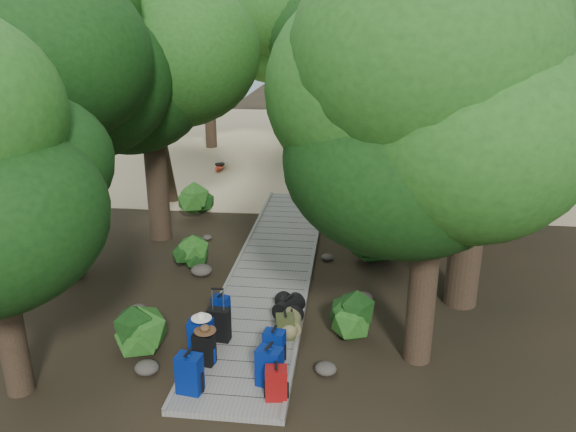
% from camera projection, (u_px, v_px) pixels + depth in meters
% --- Properties ---
extents(ground, '(120.00, 120.00, 0.00)m').
position_uv_depth(ground, '(269.00, 283.00, 13.64)').
color(ground, black).
rests_on(ground, ground).
extents(sand_beach, '(40.00, 22.00, 0.02)m').
position_uv_depth(sand_beach, '(316.00, 144.00, 28.62)').
color(sand_beach, tan).
rests_on(sand_beach, ground).
extents(boardwalk, '(2.00, 12.00, 0.12)m').
position_uv_depth(boardwalk, '(275.00, 264.00, 14.56)').
color(boardwalk, gray).
rests_on(boardwalk, ground).
extents(backpack_left_a, '(0.45, 0.35, 0.78)m').
position_uv_depth(backpack_left_a, '(189.00, 372.00, 9.36)').
color(backpack_left_a, navy).
rests_on(backpack_left_a, boardwalk).
extents(backpack_left_b, '(0.41, 0.32, 0.68)m').
position_uv_depth(backpack_left_b, '(204.00, 347.00, 10.16)').
color(backpack_left_b, black).
rests_on(backpack_left_b, boardwalk).
extents(backpack_left_c, '(0.45, 0.33, 0.80)m').
position_uv_depth(backpack_left_c, '(201.00, 336.00, 10.39)').
color(backpack_left_c, navy).
rests_on(backpack_left_c, boardwalk).
extents(backpack_left_d, '(0.40, 0.34, 0.52)m').
position_uv_depth(backpack_left_d, '(221.00, 305.00, 11.80)').
color(backpack_left_d, navy).
rests_on(backpack_left_d, boardwalk).
extents(backpack_right_a, '(0.39, 0.30, 0.65)m').
position_uv_depth(backpack_right_a, '(276.00, 381.00, 9.21)').
color(backpack_right_a, '#970315').
rests_on(backpack_right_a, boardwalk).
extents(backpack_right_b, '(0.49, 0.40, 0.77)m').
position_uv_depth(backpack_right_b, '(269.00, 365.00, 9.55)').
color(backpack_right_b, navy).
rests_on(backpack_right_b, boardwalk).
extents(backpack_right_c, '(0.42, 0.33, 0.66)m').
position_uv_depth(backpack_right_c, '(274.00, 344.00, 10.27)').
color(backpack_right_c, navy).
rests_on(backpack_right_c, boardwalk).
extents(backpack_right_d, '(0.41, 0.33, 0.55)m').
position_uv_depth(backpack_right_d, '(285.00, 326.00, 10.98)').
color(backpack_right_d, '#3A441E').
rests_on(backpack_right_d, boardwalk).
extents(duffel_right_khaki, '(0.44, 0.62, 0.39)m').
position_uv_depth(duffel_right_khaki, '(292.00, 322.00, 11.25)').
color(duffel_right_khaki, olive).
rests_on(duffel_right_khaki, boardwalk).
extents(duffel_right_black, '(0.68, 0.78, 0.42)m').
position_uv_depth(duffel_right_black, '(289.00, 307.00, 11.82)').
color(duffel_right_black, black).
rests_on(duffel_right_black, boardwalk).
extents(suitcase_on_boardwalk, '(0.45, 0.28, 0.67)m').
position_uv_depth(suitcase_on_boardwalk, '(219.00, 325.00, 10.91)').
color(suitcase_on_boardwalk, black).
rests_on(suitcase_on_boardwalk, boardwalk).
extents(lone_suitcase_on_sand, '(0.48, 0.30, 0.73)m').
position_uv_depth(lone_suitcase_on_sand, '(314.00, 179.00, 20.99)').
color(lone_suitcase_on_sand, black).
rests_on(lone_suitcase_on_sand, sand_beach).
extents(hat_brown, '(0.40, 0.40, 0.12)m').
position_uv_depth(hat_brown, '(205.00, 328.00, 10.01)').
color(hat_brown, '#51351E').
rests_on(hat_brown, backpack_left_b).
extents(hat_white, '(0.37, 0.37, 0.12)m').
position_uv_depth(hat_white, '(201.00, 315.00, 10.19)').
color(hat_white, silver).
rests_on(hat_white, backpack_left_c).
extents(kayak, '(0.87, 3.09, 0.30)m').
position_uv_depth(kayak, '(220.00, 165.00, 23.85)').
color(kayak, '#B2230F').
rests_on(kayak, sand_beach).
extents(sun_lounger, '(1.36, 2.07, 0.64)m').
position_uv_depth(sun_lounger, '(382.00, 175.00, 21.70)').
color(sun_lounger, silver).
rests_on(sun_lounger, sand_beach).
extents(tree_right_a, '(4.41, 4.41, 7.35)m').
position_uv_depth(tree_right_a, '(433.00, 170.00, 9.39)').
color(tree_right_a, black).
rests_on(tree_right_a, ground).
extents(tree_right_b, '(5.75, 5.75, 10.27)m').
position_uv_depth(tree_right_b, '(486.00, 69.00, 10.99)').
color(tree_right_b, black).
rests_on(tree_right_b, ground).
extents(tree_right_c, '(4.59, 4.59, 7.94)m').
position_uv_depth(tree_right_c, '(415.00, 106.00, 14.20)').
color(tree_right_c, black).
rests_on(tree_right_c, ground).
extents(tree_right_d, '(6.58, 6.58, 12.06)m').
position_uv_depth(tree_right_d, '(510.00, 20.00, 14.48)').
color(tree_right_d, black).
rests_on(tree_right_d, ground).
extents(tree_right_e, '(5.36, 5.36, 9.65)m').
position_uv_depth(tree_right_e, '(423.00, 59.00, 18.19)').
color(tree_right_e, black).
rests_on(tree_right_e, ground).
extents(tree_right_f, '(6.31, 6.31, 11.28)m').
position_uv_depth(tree_right_f, '(497.00, 32.00, 19.91)').
color(tree_right_f, black).
rests_on(tree_right_f, ground).
extents(tree_left_b, '(5.06, 5.06, 9.11)m').
position_uv_depth(tree_left_b, '(44.00, 91.00, 12.43)').
color(tree_left_b, black).
rests_on(tree_left_b, ground).
extents(tree_left_c, '(5.03, 5.03, 8.74)m').
position_uv_depth(tree_left_c, '(149.00, 86.00, 15.02)').
color(tree_left_c, black).
rests_on(tree_left_c, ground).
extents(tree_back_a, '(5.14, 5.14, 8.90)m').
position_uv_depth(tree_back_a, '(294.00, 55.00, 26.42)').
color(tree_back_a, black).
rests_on(tree_back_a, ground).
extents(tree_back_b, '(4.92, 4.92, 8.78)m').
position_uv_depth(tree_back_b, '(359.00, 56.00, 26.84)').
color(tree_back_b, black).
rests_on(tree_back_b, ground).
extents(tree_back_c, '(5.56, 5.56, 10.01)m').
position_uv_depth(tree_back_c, '(416.00, 43.00, 25.63)').
color(tree_back_c, black).
rests_on(tree_back_c, ground).
extents(tree_back_d, '(4.71, 4.71, 7.86)m').
position_uv_depth(tree_back_d, '(208.00, 66.00, 26.70)').
color(tree_back_d, black).
rests_on(tree_back_d, ground).
extents(palm_right_a, '(3.85, 3.85, 6.56)m').
position_uv_depth(palm_right_a, '(394.00, 108.00, 18.47)').
color(palm_right_a, '#113B10').
rests_on(palm_right_a, ground).
extents(palm_right_b, '(4.71, 4.71, 9.10)m').
position_uv_depth(palm_right_b, '(440.00, 60.00, 21.85)').
color(palm_right_b, '#113B10').
rests_on(palm_right_b, ground).
extents(palm_right_c, '(4.03, 4.03, 6.42)m').
position_uv_depth(palm_right_c, '(361.00, 88.00, 24.47)').
color(palm_right_c, '#113B10').
rests_on(palm_right_c, ground).
extents(palm_left_a, '(4.91, 4.91, 7.81)m').
position_uv_depth(palm_left_a, '(157.00, 88.00, 18.42)').
color(palm_left_a, '#113B10').
rests_on(palm_left_a, ground).
extents(rock_left_a, '(0.44, 0.40, 0.24)m').
position_uv_depth(rock_left_a, '(147.00, 368.00, 10.13)').
color(rock_left_a, '#4C473F').
rests_on(rock_left_a, ground).
extents(rock_left_b, '(0.35, 0.31, 0.19)m').
position_uv_depth(rock_left_b, '(138.00, 309.00, 12.23)').
color(rock_left_b, '#4C473F').
rests_on(rock_left_b, ground).
extents(rock_left_c, '(0.53, 0.48, 0.29)m').
position_uv_depth(rock_left_c, '(202.00, 270.00, 13.99)').
color(rock_left_c, '#4C473F').
rests_on(rock_left_c, ground).
extents(rock_left_d, '(0.27, 0.24, 0.15)m').
position_uv_depth(rock_left_d, '(207.00, 237.00, 16.28)').
color(rock_left_d, '#4C473F').
rests_on(rock_left_d, ground).
extents(rock_right_a, '(0.40, 0.36, 0.22)m').
position_uv_depth(rock_right_a, '(326.00, 369.00, 10.12)').
color(rock_right_a, '#4C473F').
rests_on(rock_right_a, ground).
extents(rock_right_b, '(0.46, 0.41, 0.25)m').
position_uv_depth(rock_right_b, '(363.00, 298.00, 12.65)').
color(rock_right_b, '#4C473F').
rests_on(rock_right_b, ground).
extents(rock_right_c, '(0.32, 0.29, 0.17)m').
position_uv_depth(rock_right_c, '(327.00, 257.00, 14.90)').
color(rock_right_c, '#4C473F').
rests_on(rock_right_c, ground).
extents(rock_right_d, '(0.49, 0.44, 0.27)m').
position_uv_depth(rock_right_d, '(374.00, 221.00, 17.39)').
color(rock_right_d, '#4C473F').
rests_on(rock_right_d, ground).
extents(shrub_left_a, '(1.11, 1.11, 0.99)m').
position_uv_depth(shrub_left_a, '(138.00, 329.00, 10.69)').
color(shrub_left_a, '#1F4B16').
rests_on(shrub_left_a, ground).
extents(shrub_left_b, '(0.89, 0.89, 0.80)m').
position_uv_depth(shrub_left_b, '(192.00, 254.00, 14.30)').
color(shrub_left_b, '#1F4B16').
rests_on(shrub_left_b, ground).
extents(shrub_left_c, '(1.36, 1.36, 1.22)m').
position_uv_depth(shrub_left_c, '(193.00, 199.00, 17.99)').
color(shrub_left_c, '#1F4B16').
rests_on(shrub_left_c, ground).
extents(shrub_right_a, '(1.10, 1.10, 0.99)m').
position_uv_depth(shrub_right_a, '(348.00, 312.00, 11.30)').
color(shrub_right_a, '#1F4B16').
rests_on(shrub_right_a, ground).
extents(shrub_right_b, '(1.21, 1.21, 1.09)m').
position_uv_depth(shrub_right_b, '(371.00, 243.00, 14.64)').
color(shrub_right_b, '#1F4B16').
rests_on(shrub_right_b, ground).
extents(shrub_right_c, '(0.89, 0.89, 0.80)m').
position_uv_depth(shrub_right_c, '(362.00, 205.00, 18.02)').
color(shrub_right_c, '#1F4B16').
rests_on(shrub_right_c, ground).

